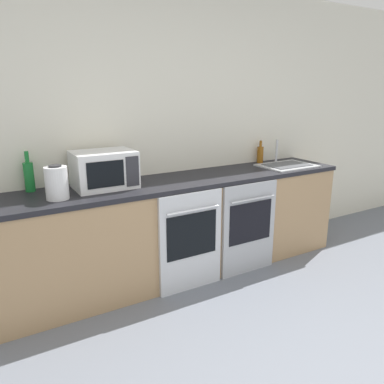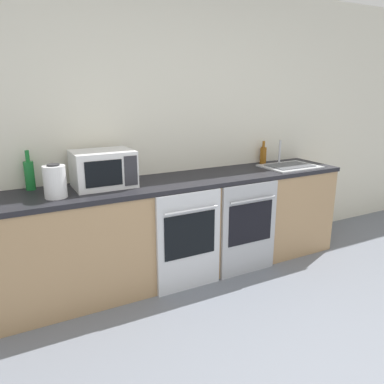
{
  "view_description": "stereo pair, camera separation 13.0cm",
  "coord_description": "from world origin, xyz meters",
  "px_view_note": "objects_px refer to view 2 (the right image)",
  "views": [
    {
      "loc": [
        -1.54,
        -0.65,
        1.67
      ],
      "look_at": [
        0.11,
        2.18,
        0.77
      ],
      "focal_mm": 35.0,
      "sensor_mm": 36.0,
      "label": 1
    },
    {
      "loc": [
        -1.43,
        -0.71,
        1.67
      ],
      "look_at": [
        0.11,
        2.18,
        0.77
      ],
      "focal_mm": 35.0,
      "sensor_mm": 36.0,
      "label": 2
    }
  ],
  "objects_px": {
    "oven_left": "(189,241)",
    "bottle_green": "(29,174)",
    "bottle_amber": "(263,155)",
    "sink": "(289,166)",
    "microwave": "(103,169)",
    "kettle": "(55,181)",
    "oven_right": "(249,229)"
  },
  "relations": [
    {
      "from": "bottle_amber",
      "to": "sink",
      "type": "bearing_deg",
      "value": -68.43
    },
    {
      "from": "oven_left",
      "to": "oven_right",
      "type": "bearing_deg",
      "value": 0.0
    },
    {
      "from": "microwave",
      "to": "bottle_amber",
      "type": "bearing_deg",
      "value": 5.49
    },
    {
      "from": "microwave",
      "to": "bottle_amber",
      "type": "xyz_separation_m",
      "value": [
        1.77,
        0.17,
        -0.05
      ]
    },
    {
      "from": "microwave",
      "to": "bottle_green",
      "type": "height_order",
      "value": "bottle_green"
    },
    {
      "from": "microwave",
      "to": "bottle_amber",
      "type": "distance_m",
      "value": 1.78
    },
    {
      "from": "microwave",
      "to": "kettle",
      "type": "distance_m",
      "value": 0.43
    },
    {
      "from": "oven_left",
      "to": "microwave",
      "type": "height_order",
      "value": "microwave"
    },
    {
      "from": "bottle_amber",
      "to": "sink",
      "type": "relative_size",
      "value": 0.44
    },
    {
      "from": "sink",
      "to": "microwave",
      "type": "bearing_deg",
      "value": 176.39
    },
    {
      "from": "oven_right",
      "to": "microwave",
      "type": "xyz_separation_m",
      "value": [
        -1.21,
        0.38,
        0.61
      ]
    },
    {
      "from": "sink",
      "to": "bottle_amber",
      "type": "bearing_deg",
      "value": 111.57
    },
    {
      "from": "oven_left",
      "to": "bottle_amber",
      "type": "height_order",
      "value": "bottle_amber"
    },
    {
      "from": "microwave",
      "to": "kettle",
      "type": "xyz_separation_m",
      "value": [
        -0.4,
        -0.16,
        -0.03
      ]
    },
    {
      "from": "oven_right",
      "to": "microwave",
      "type": "height_order",
      "value": "microwave"
    },
    {
      "from": "bottle_amber",
      "to": "sink",
      "type": "xyz_separation_m",
      "value": [
        0.11,
        -0.29,
        -0.08
      ]
    },
    {
      "from": "bottle_amber",
      "to": "sink",
      "type": "height_order",
      "value": "sink"
    },
    {
      "from": "bottle_amber",
      "to": "kettle",
      "type": "bearing_deg",
      "value": -171.46
    },
    {
      "from": "bottle_green",
      "to": "kettle",
      "type": "distance_m",
      "value": 0.36
    },
    {
      "from": "microwave",
      "to": "kettle",
      "type": "bearing_deg",
      "value": -158.7
    },
    {
      "from": "microwave",
      "to": "bottle_green",
      "type": "relative_size",
      "value": 1.52
    },
    {
      "from": "oven_left",
      "to": "sink",
      "type": "bearing_deg",
      "value": 11.3
    },
    {
      "from": "oven_left",
      "to": "oven_right",
      "type": "distance_m",
      "value": 0.62
    },
    {
      "from": "microwave",
      "to": "sink",
      "type": "bearing_deg",
      "value": -3.61
    },
    {
      "from": "bottle_green",
      "to": "microwave",
      "type": "bearing_deg",
      "value": -17.59
    },
    {
      "from": "oven_left",
      "to": "bottle_green",
      "type": "height_order",
      "value": "bottle_green"
    },
    {
      "from": "oven_left",
      "to": "oven_right",
      "type": "relative_size",
      "value": 1.0
    },
    {
      "from": "oven_left",
      "to": "bottle_green",
      "type": "xyz_separation_m",
      "value": [
        -1.13,
        0.55,
        0.59
      ]
    },
    {
      "from": "oven_right",
      "to": "bottle_green",
      "type": "relative_size",
      "value": 2.74
    },
    {
      "from": "oven_left",
      "to": "bottle_green",
      "type": "distance_m",
      "value": 1.39
    },
    {
      "from": "oven_right",
      "to": "bottle_green",
      "type": "bearing_deg",
      "value": 162.59
    },
    {
      "from": "oven_left",
      "to": "microwave",
      "type": "relative_size",
      "value": 1.8
    }
  ]
}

